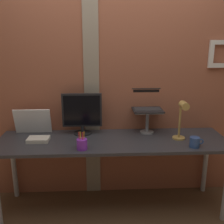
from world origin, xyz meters
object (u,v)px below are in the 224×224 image
at_px(monitor, 82,112).
at_px(desk_lamp, 182,116).
at_px(whiteboard_panel, 33,121).
at_px(pen_cup, 82,144).
at_px(laptop, 147,104).
at_px(coffee_mug, 195,142).

height_order(monitor, desk_lamp, monitor).
relative_size(whiteboard_panel, pen_cup, 2.22).
bearing_deg(whiteboard_panel, desk_lamp, -10.78).
relative_size(whiteboard_panel, desk_lamp, 0.94).
xyz_separation_m(laptop, desk_lamp, (0.28, -0.30, -0.05)).
bearing_deg(pen_cup, desk_lamp, 9.63).
bearing_deg(coffee_mug, laptop, 128.00).
xyz_separation_m(whiteboard_panel, desk_lamp, (1.44, -0.27, 0.11)).
relative_size(desk_lamp, coffee_mug, 3.08).
bearing_deg(desk_lamp, coffee_mug, -62.20).
xyz_separation_m(whiteboard_panel, coffee_mug, (1.53, -0.43, -0.08)).
bearing_deg(coffee_mug, pen_cup, 180.00).
bearing_deg(desk_lamp, monitor, 165.60).
relative_size(desk_lamp, pen_cup, 2.37).
bearing_deg(pen_cup, monitor, 92.58).
xyz_separation_m(monitor, coffee_mug, (1.02, -0.40, -0.18)).
bearing_deg(monitor, whiteboard_panel, 176.20).
xyz_separation_m(laptop, whiteboard_panel, (-1.17, -0.03, -0.16)).
distance_m(laptop, pen_cup, 0.83).
bearing_deg(whiteboard_panel, monitor, -3.80).
bearing_deg(laptop, pen_cup, -144.47).
relative_size(monitor, whiteboard_panel, 1.14).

